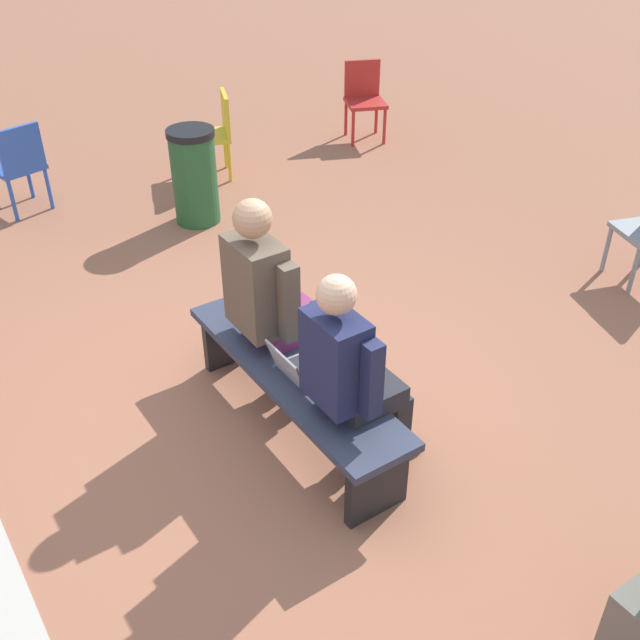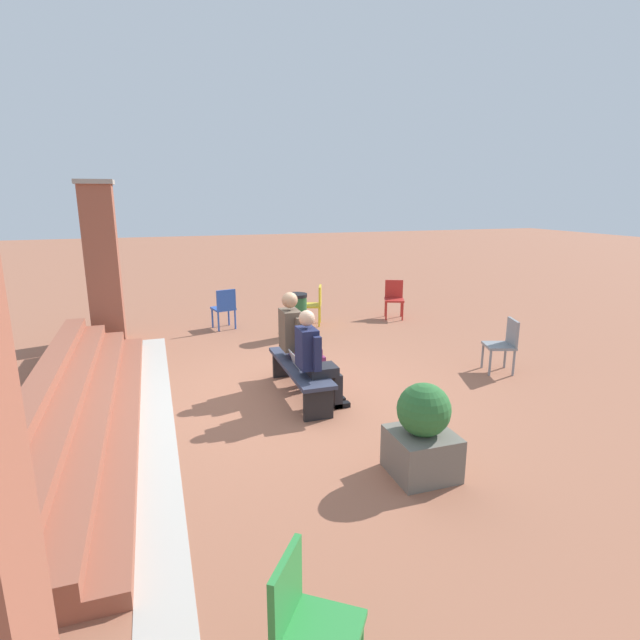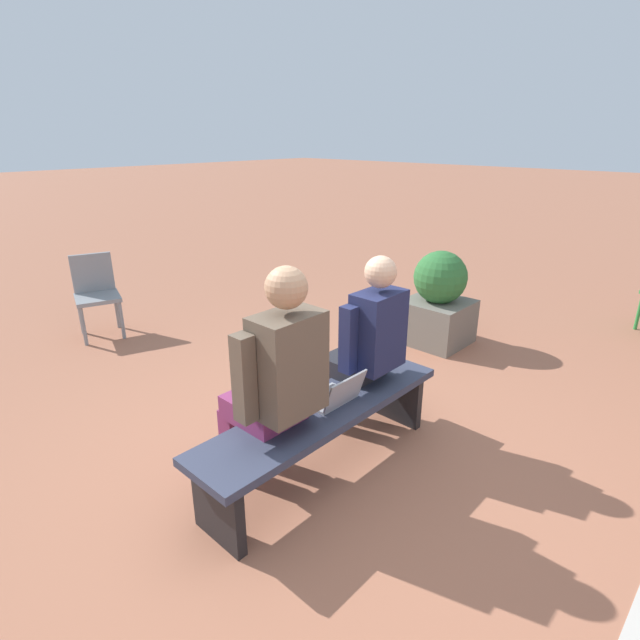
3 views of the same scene
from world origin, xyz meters
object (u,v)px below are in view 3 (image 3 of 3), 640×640
Objects in this scene: person_adult at (275,379)px; planter at (438,301)px; plastic_chair_far_left at (96,290)px; person_student at (365,343)px; bench at (324,420)px; laptop at (334,395)px.

planter is at bearing -169.23° from person_adult.
person_adult reaches higher than plastic_chair_far_left.
planter is (-1.83, -0.50, -0.27)m from person_student.
plastic_chair_far_left is (0.39, -3.21, -0.22)m from person_student.
planter is at bearing 129.40° from plastic_chair_far_left.
person_adult is 1.48× the size of planter.
person_student reaches higher than plastic_chair_far_left.
plastic_chair_far_left is at bearing -50.60° from planter.
plastic_chair_far_left is at bearing -83.01° from person_student.
bench is at bearing 88.72° from plastic_chair_far_left.
planter is (-2.29, -0.57, 0.08)m from bench.
bench is 3.27m from plastic_chair_far_left.
person_adult is at bearing 82.95° from plastic_chair_far_left.
person_student is 1.91m from planter.
bench is 2.14× the size of plastic_chair_far_left.
person_student is 0.79m from person_adult.
planter reaches higher than bench.
person_adult reaches higher than laptop.
person_student is at bearing 179.64° from person_adult.
bench is 5.63× the size of laptop.
planter is at bearing -166.10° from bench.
laptop is at bearing 168.47° from person_adult.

